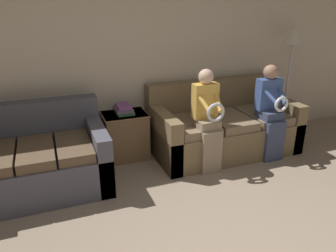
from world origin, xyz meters
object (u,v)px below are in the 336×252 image
at_px(book_stack, 124,109).
at_px(child_left_seated, 208,117).
at_px(couch_main, 222,128).
at_px(side_shelf, 125,135).
at_px(floor_lamp, 292,50).
at_px(couch_side, 38,161).
at_px(child_right_seated, 271,109).

bearing_deg(book_stack, child_left_seated, -36.77).
bearing_deg(couch_main, side_shelf, 169.63).
bearing_deg(floor_lamp, book_stack, 178.07).
xyz_separation_m(couch_side, side_shelf, (1.09, 0.38, -0.00)).
xyz_separation_m(couch_main, book_stack, (-1.32, 0.24, 0.35)).
bearing_deg(couch_main, floor_lamp, 7.44).
height_order(book_stack, floor_lamp, floor_lamp).
relative_size(child_left_seated, side_shelf, 2.00).
bearing_deg(couch_main, book_stack, 169.88).
height_order(couch_main, couch_side, couch_main).
distance_m(child_left_seated, child_right_seated, 0.91).
xyz_separation_m(couch_main, couch_side, (-2.40, -0.14, -0.01)).
xyz_separation_m(child_left_seated, side_shelf, (-0.86, 0.65, -0.37)).
height_order(couch_main, floor_lamp, floor_lamp).
bearing_deg(couch_side, child_right_seated, -5.51).
relative_size(couch_side, floor_lamp, 0.93).
xyz_separation_m(couch_side, book_stack, (1.08, 0.37, 0.36)).
bearing_deg(floor_lamp, side_shelf, 177.97).
height_order(child_left_seated, floor_lamp, floor_lamp).
bearing_deg(child_left_seated, child_right_seated, 0.07).
bearing_deg(child_right_seated, side_shelf, 159.81).
height_order(side_shelf, book_stack, book_stack).
bearing_deg(child_left_seated, couch_main, 42.07).
distance_m(couch_side, floor_lamp, 3.71).
relative_size(couch_main, floor_lamp, 1.22).
bearing_deg(couch_main, child_right_seated, -41.99).
bearing_deg(book_stack, couch_side, -160.98).
distance_m(couch_side, side_shelf, 1.15).
xyz_separation_m(couch_main, floor_lamp, (1.17, 0.15, 0.98)).
bearing_deg(couch_main, couch_side, -176.78).
relative_size(couch_main, book_stack, 7.18).
distance_m(child_right_seated, floor_lamp, 1.11).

